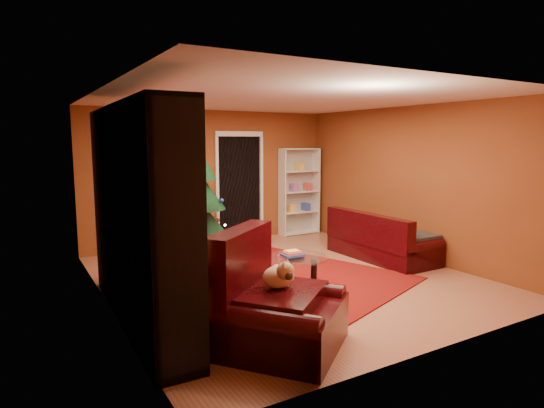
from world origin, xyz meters
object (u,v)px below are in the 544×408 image
gift_box_green (181,247)px  gift_box_red (175,250)px  armchair (282,302)px  christmas_tree (200,200)px  sofa (382,234)px  acrylic_chair (205,239)px  gift_box_teal (162,246)px  rug (286,278)px  white_bookshelf (299,192)px  coffee_table (297,271)px  dog (279,277)px  media_unit (137,216)px

gift_box_green → gift_box_red: 0.13m
armchair → christmas_tree: bearing=42.0°
sofa → acrylic_chair: (-2.84, 1.00, 0.04)m
armchair → sofa: size_ratio=0.62×
gift_box_teal → gift_box_red: bearing=-58.9°
rug → white_bookshelf: size_ratio=1.67×
gift_box_teal → sofa: sofa is taller
armchair → acrylic_chair: (0.45, 3.05, -0.01)m
armchair → acrylic_chair: size_ratio=1.31×
white_bookshelf → coffee_table: 3.73m
gift_box_green → sofa: size_ratio=0.14×
dog → coffee_table: size_ratio=0.47×
rug → sofa: sofa is taller
gift_box_teal → rug: bearing=-65.4°
media_unit → armchair: (1.01, -1.40, -0.72)m
christmas_tree → media_unit: bearing=-125.2°
gift_box_green → coffee_table: coffee_table is taller
rug → acrylic_chair: acrylic_chair is taller
dog → coffee_table: (1.16, 1.42, -0.47)m
coffee_table → dog: bearing=-129.2°
rug → christmas_tree: christmas_tree is taller
christmas_tree → armchair: christmas_tree is taller
gift_box_red → coffee_table: size_ratio=0.24×
coffee_table → media_unit: bearing=-177.7°
media_unit → gift_box_red: bearing=65.7°
rug → christmas_tree: 2.17m
white_bookshelf → dog: 5.49m
gift_box_red → sofa: bearing=-33.2°
rug → sofa: (2.07, 0.18, 0.41)m
white_bookshelf → sofa: 2.52m
media_unit → gift_box_green: (1.40, 2.66, -1.06)m
gift_box_teal → sofa: size_ratio=0.15×
gift_box_green → white_bookshelf: white_bookshelf is taller
dog → gift_box_teal: bearing=50.0°
media_unit → acrylic_chair: size_ratio=3.42×
white_bookshelf → coffee_table: white_bookshelf is taller
christmas_tree → acrylic_chair: size_ratio=2.28×
armchair → gift_box_teal: bearing=49.9°
gift_box_teal → armchair: bearing=-91.5°
white_bookshelf → media_unit: bearing=-142.7°
dog → coffee_table: 1.89m
white_bookshelf → christmas_tree: bearing=-161.7°
armchair → dog: bearing=45.0°
dog → sofa: (3.28, 1.98, -0.28)m
coffee_table → rug: bearing=81.9°
gift_box_teal → gift_box_green: bearing=-38.7°
rug → media_unit: bearing=-168.1°
coffee_table → acrylic_chair: (-0.72, 1.56, 0.23)m
armchair → media_unit: bearing=87.2°
dog → armchair: bearing=-135.0°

